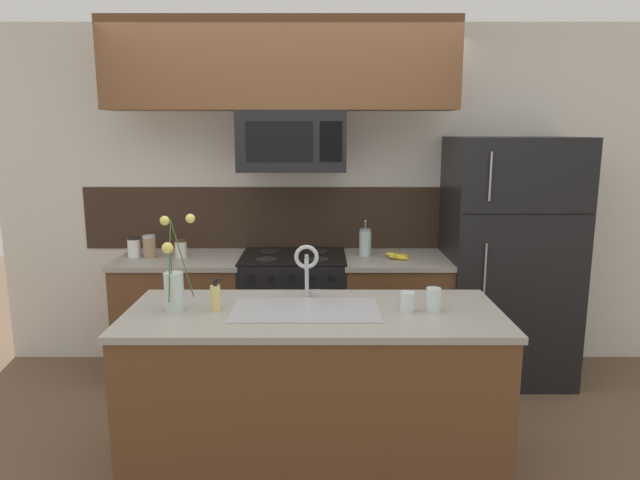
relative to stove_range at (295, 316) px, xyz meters
The scene contains 21 objects.
ground_plane 1.01m from the stove_range, 90.00° to the right, with size 10.00×10.00×0.00m, color brown.
rear_partition 0.97m from the stove_range, 51.72° to the left, with size 5.20×0.10×2.60m, color silver.
splash_band 0.76m from the stove_range, 90.00° to the left, with size 3.27×0.01×0.48m, color #332319.
back_counter_left 0.82m from the stove_range, behind, with size 0.91×0.65×0.91m.
back_counter_right 0.75m from the stove_range, ahead, with size 0.77×0.65×0.91m.
stove_range is the anchor object (origin of this frame).
microwave 1.29m from the stove_range, 89.84° to the right, with size 0.74×0.40×0.42m.
upper_cabinet_band 1.79m from the stove_range, 144.56° to the right, with size 2.38×0.34×0.60m, color brown.
refrigerator 1.63m from the stove_range, ahead, with size 0.90×0.74×1.78m.
storage_jar_tall 1.27m from the stove_range, behind, with size 0.09×0.09×0.15m.
storage_jar_medium 1.17m from the stove_range, behind, with size 0.09×0.09×0.16m.
storage_jar_short 0.96m from the stove_range, behind, with size 0.09×0.09×0.13m.
banana_bunch 0.89m from the stove_range, ahead, with size 0.19×0.16×0.08m.
french_press 0.76m from the stove_range, ahead, with size 0.09×0.09×0.27m.
island_counter 1.26m from the stove_range, 82.54° to the right, with size 1.93×0.78×0.91m.
kitchen_sink 1.31m from the stove_range, 84.42° to the right, with size 0.76×0.41×0.16m.
sink_faucet 1.23m from the stove_range, 83.29° to the right, with size 0.14×0.14×0.31m.
dish_soap_bottle 1.39m from the stove_range, 105.43° to the right, with size 0.06×0.05×0.16m.
drinking_glass 1.50m from the stove_range, 63.09° to the right, with size 0.07×0.07×0.10m.
spare_glass 1.56m from the stove_range, 58.15° to the right, with size 0.08×0.08×0.12m.
flower_vase 1.48m from the stove_range, 113.71° to the right, with size 0.17×0.14×0.50m.
Camera 1 is at (0.20, -3.16, 1.82)m, focal length 32.00 mm.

